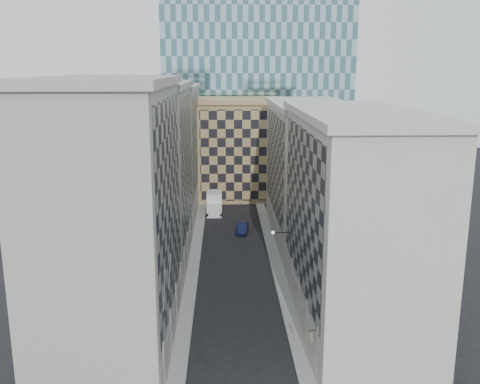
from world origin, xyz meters
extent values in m
cube|color=gray|center=(-5.25, 30.00, 0.07)|extent=(1.50, 100.00, 0.15)
cube|color=gray|center=(5.25, 30.00, 0.07)|extent=(1.50, 100.00, 0.15)
cube|color=#A7A196|center=(-11.00, 11.00, 11.50)|extent=(10.00, 22.00, 23.00)
cube|color=gray|center=(-6.12, 11.00, 13.00)|extent=(0.25, 19.36, 18.00)
cube|color=#A7A196|center=(-6.20, 11.00, 1.60)|extent=(0.45, 21.12, 3.20)
cube|color=#A7A196|center=(-11.00, 11.00, 23.35)|extent=(10.80, 22.80, 0.70)
cylinder|color=#A7A196|center=(-6.35, 2.75, 2.20)|extent=(0.90, 0.90, 4.40)
cylinder|color=#A7A196|center=(-6.35, 8.25, 2.20)|extent=(0.90, 0.90, 4.40)
cylinder|color=#A7A196|center=(-6.35, 13.75, 2.20)|extent=(0.90, 0.90, 4.40)
cylinder|color=#A7A196|center=(-6.35, 19.25, 2.20)|extent=(0.90, 0.90, 4.40)
cube|color=gray|center=(-11.00, 33.00, 11.00)|extent=(10.00, 22.00, 22.00)
cube|color=gray|center=(-6.12, 33.00, 12.50)|extent=(0.25, 19.36, 17.00)
cube|color=gray|center=(-6.20, 33.00, 1.60)|extent=(0.45, 21.12, 3.20)
cube|color=gray|center=(-11.00, 33.00, 22.35)|extent=(10.80, 22.80, 0.70)
cylinder|color=gray|center=(-6.35, 24.75, 2.20)|extent=(0.90, 0.90, 4.40)
cylinder|color=gray|center=(-6.35, 30.25, 2.20)|extent=(0.90, 0.90, 4.40)
cylinder|color=gray|center=(-6.35, 35.75, 2.20)|extent=(0.90, 0.90, 4.40)
cylinder|color=gray|center=(-6.35, 41.25, 2.20)|extent=(0.90, 0.90, 4.40)
cube|color=#A7A196|center=(-11.00, 55.00, 10.50)|extent=(10.00, 22.00, 21.00)
cube|color=gray|center=(-6.12, 55.00, 12.00)|extent=(0.25, 19.36, 16.00)
cube|color=#A7A196|center=(-6.20, 55.00, 1.60)|extent=(0.45, 21.12, 3.20)
cube|color=#A7A196|center=(-11.00, 55.00, 21.35)|extent=(10.80, 22.80, 0.70)
cylinder|color=#A7A196|center=(-6.35, 46.75, 2.20)|extent=(0.90, 0.90, 4.40)
cylinder|color=#A7A196|center=(-6.35, 52.25, 2.20)|extent=(0.90, 0.90, 4.40)
cylinder|color=#A7A196|center=(-6.35, 57.75, 2.20)|extent=(0.90, 0.90, 4.40)
cylinder|color=#A7A196|center=(-6.35, 63.25, 2.20)|extent=(0.90, 0.90, 4.40)
cube|color=#BCB7AC|center=(11.00, 15.00, 10.00)|extent=(10.00, 26.00, 20.00)
cube|color=gray|center=(6.12, 15.00, 11.50)|extent=(0.25, 22.88, 15.00)
cube|color=#BCB7AC|center=(6.20, 15.00, 1.60)|extent=(0.45, 24.96, 3.20)
cube|color=#BCB7AC|center=(11.00, 15.00, 20.35)|extent=(10.80, 26.80, 0.70)
cylinder|color=#BCB7AC|center=(6.35, 4.60, 2.20)|extent=(0.90, 0.90, 4.40)
cylinder|color=#BCB7AC|center=(6.35, 9.80, 2.20)|extent=(0.90, 0.90, 4.40)
cylinder|color=#BCB7AC|center=(6.35, 15.00, 2.20)|extent=(0.90, 0.90, 4.40)
cylinder|color=#BCB7AC|center=(6.35, 20.20, 2.20)|extent=(0.90, 0.90, 4.40)
cylinder|color=#BCB7AC|center=(6.35, 25.40, 2.20)|extent=(0.90, 0.90, 4.40)
cube|color=#BCB7AC|center=(11.00, 42.00, 9.50)|extent=(10.00, 28.00, 19.00)
cube|color=gray|center=(6.12, 42.00, 11.00)|extent=(0.25, 24.64, 14.00)
cube|color=#BCB7AC|center=(6.20, 42.00, 1.60)|extent=(0.45, 26.88, 3.20)
cube|color=#BCB7AC|center=(11.00, 42.00, 19.35)|extent=(10.80, 28.80, 0.70)
cube|color=tan|center=(2.00, 68.00, 9.00)|extent=(16.00, 14.00, 18.00)
cube|color=tan|center=(2.00, 60.90, 9.00)|extent=(15.20, 0.25, 16.50)
cube|color=tan|center=(2.00, 68.00, 18.40)|extent=(16.80, 14.80, 0.80)
cube|color=#2D2823|center=(0.00, 82.00, 14.00)|extent=(6.00, 6.00, 28.00)
cube|color=#2D2823|center=(0.00, 82.00, 28.70)|extent=(7.00, 7.00, 1.40)
cylinder|color=gray|center=(-5.90, 4.00, 8.00)|extent=(0.10, 2.33, 2.33)
cylinder|color=gray|center=(-5.90, 8.00, 8.00)|extent=(0.10, 2.33, 2.33)
cylinder|color=black|center=(5.10, 24.00, 6.20)|extent=(1.80, 0.08, 0.08)
sphere|color=#FFE5B2|center=(4.20, 24.00, 6.20)|extent=(0.36, 0.36, 0.36)
cube|color=white|center=(-2.99, 53.16, 1.02)|extent=(2.52, 2.74, 2.04)
cube|color=white|center=(-3.03, 56.10, 1.75)|extent=(2.65, 4.10, 3.51)
cylinder|color=black|center=(-4.12, 52.24, 0.51)|extent=(0.35, 1.02, 1.02)
cylinder|color=black|center=(-1.85, 52.27, 0.51)|extent=(0.35, 1.02, 1.02)
cylinder|color=black|center=(-4.17, 57.45, 0.51)|extent=(0.35, 1.02, 1.02)
cylinder|color=black|center=(-1.91, 57.47, 0.51)|extent=(0.35, 1.02, 1.02)
imported|color=#0F1539|center=(1.40, 43.69, 0.73)|extent=(2.14, 4.60, 1.46)
cylinder|color=black|center=(5.60, 4.57, 4.22)|extent=(0.83, 0.28, 0.06)
cube|color=tan|center=(5.40, 4.57, 3.80)|extent=(0.25, 0.73, 0.74)
camera|label=1|loc=(-1.34, -33.75, 24.43)|focal=40.00mm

